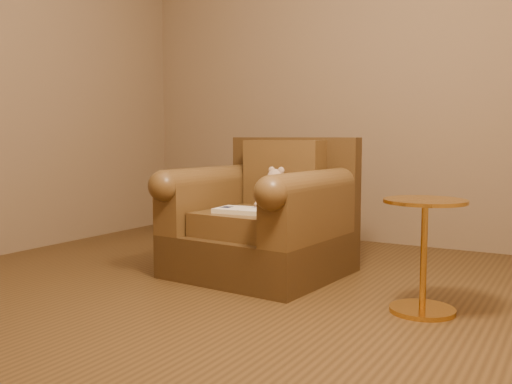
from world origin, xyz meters
The scene contains 5 objects.
floor centered at (0.00, 0.00, 0.00)m, with size 4.00×4.00×0.00m, color #50381B.
armchair centered at (-0.15, 0.66, 0.32)m, with size 0.98×0.94×0.82m.
teddy_bear centered at (-0.12, 0.74, 0.49)m, with size 0.18×0.22×0.26m.
guidebook centered at (-0.15, 0.46, 0.41)m, with size 0.36×0.23×0.03m.
side_table centered at (0.89, 0.36, 0.29)m, with size 0.38×0.38×0.54m.
Camera 1 is at (1.53, -2.31, 0.83)m, focal length 40.00 mm.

